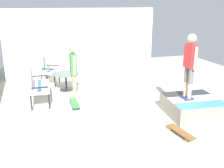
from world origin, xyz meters
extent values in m
cube|color=beige|center=(0.00, 0.00, -0.05)|extent=(12.00, 12.00, 0.10)
cube|color=silver|center=(3.80, 0.50, 1.31)|extent=(0.20, 6.00, 2.62)
cube|color=silver|center=(3.69, -0.40, 1.35)|extent=(0.03, 1.10, 1.40)
cube|color=gray|center=(-1.14, -1.41, 0.22)|extent=(1.42, 1.44, 0.43)
cube|color=#4C99D8|center=(-1.57, -1.37, 0.44)|extent=(0.53, 1.32, 0.01)
cube|color=silver|center=(-1.14, -1.41, 0.44)|extent=(0.53, 1.32, 0.01)
cube|color=#333338|center=(-0.71, -1.45, 0.44)|extent=(0.53, 1.32, 0.01)
cylinder|color=#B2B2B7|center=(-1.08, -0.77, 0.41)|extent=(1.25, 0.16, 0.05)
cube|color=gray|center=(-1.23, -2.34, 0.20)|extent=(1.31, 0.73, 0.37)
cylinder|color=black|center=(0.37, 2.14, 0.22)|extent=(0.04, 0.04, 0.44)
cylinder|color=black|center=(1.54, 2.08, 0.22)|extent=(0.04, 0.04, 0.44)
cylinder|color=black|center=(0.40, 2.61, 0.22)|extent=(0.04, 0.04, 0.44)
cylinder|color=black|center=(1.56, 2.55, 0.22)|extent=(0.04, 0.04, 0.44)
cube|color=silver|center=(0.97, 2.34, 0.48)|extent=(1.28, 0.61, 0.08)
cube|color=#3872C6|center=(0.97, 2.34, 0.52)|extent=(1.21, 0.16, 0.00)
cube|color=silver|center=(0.98, 2.58, 0.77)|extent=(1.25, 0.14, 0.50)
cube|color=#3872C6|center=(0.98, 2.58, 0.77)|extent=(0.10, 0.09, 0.46)
cube|color=black|center=(0.36, 2.37, 0.64)|extent=(0.06, 0.47, 0.04)
cube|color=black|center=(1.57, 2.31, 0.64)|extent=(0.06, 0.47, 0.04)
cylinder|color=black|center=(2.34, 1.79, 0.22)|extent=(0.04, 0.04, 0.44)
cylinder|color=black|center=(2.84, 1.58, 0.22)|extent=(0.04, 0.04, 0.44)
cylinder|color=black|center=(2.53, 2.22, 0.22)|extent=(0.04, 0.04, 0.44)
cylinder|color=black|center=(3.02, 2.01, 0.22)|extent=(0.04, 0.04, 0.44)
cube|color=silver|center=(2.68, 1.90, 0.48)|extent=(0.79, 0.75, 0.08)
cube|color=#3872C6|center=(2.68, 1.90, 0.52)|extent=(0.57, 0.32, 0.00)
cube|color=silver|center=(2.77, 2.12, 0.77)|extent=(0.60, 0.32, 0.50)
cube|color=#3872C6|center=(2.77, 2.12, 0.77)|extent=(0.13, 0.12, 0.46)
cube|color=black|center=(2.41, 2.02, 0.64)|extent=(0.22, 0.45, 0.04)
cube|color=black|center=(2.95, 1.79, 0.64)|extent=(0.22, 0.45, 0.04)
cylinder|color=black|center=(1.89, 1.46, 0.28)|extent=(0.06, 0.06, 0.55)
cylinder|color=black|center=(1.89, 1.46, 0.01)|extent=(0.44, 0.44, 0.03)
cylinder|color=#4C6660|center=(1.89, 1.46, 0.56)|extent=(0.90, 0.90, 0.02)
cube|color=silver|center=(0.83, 1.35, 0.03)|extent=(0.11, 0.24, 0.05)
cylinder|color=tan|center=(0.83, 1.35, 0.24)|extent=(0.10, 0.10, 0.39)
cylinder|color=tan|center=(0.83, 1.35, 0.63)|extent=(0.13, 0.13, 0.39)
cube|color=silver|center=(1.00, 1.34, 0.03)|extent=(0.11, 0.24, 0.05)
cylinder|color=tan|center=(1.00, 1.34, 0.24)|extent=(0.10, 0.10, 0.39)
cylinder|color=tan|center=(1.00, 1.34, 0.63)|extent=(0.13, 0.13, 0.39)
cube|color=#3F8C4C|center=(0.91, 1.35, 1.11)|extent=(0.32, 0.18, 0.57)
sphere|color=tan|center=(0.91, 1.35, 1.54)|extent=(0.22, 0.22, 0.22)
cylinder|color=tan|center=(0.71, 1.35, 1.09)|extent=(0.08, 0.08, 0.54)
cylinder|color=tan|center=(1.11, 1.34, 1.09)|extent=(0.08, 0.08, 0.54)
cube|color=navy|center=(-1.02, -1.23, 0.47)|extent=(0.12, 0.24, 0.05)
cylinder|color=beige|center=(-1.02, -1.23, 0.69)|extent=(0.10, 0.10, 0.39)
cylinder|color=slate|center=(-1.02, -1.23, 1.08)|extent=(0.13, 0.13, 0.39)
cube|color=navy|center=(-1.19, -1.24, 0.47)|extent=(0.12, 0.24, 0.05)
cylinder|color=beige|center=(-1.19, -1.24, 0.69)|extent=(0.10, 0.10, 0.39)
cylinder|color=slate|center=(-1.19, -1.24, 1.08)|extent=(0.13, 0.13, 0.39)
cube|color=red|center=(-1.10, -1.23, 1.57)|extent=(0.33, 0.19, 0.58)
sphere|color=beige|center=(-1.10, -1.23, 1.99)|extent=(0.22, 0.22, 0.22)
cylinder|color=beige|center=(-0.90, -1.23, 1.55)|extent=(0.08, 0.08, 0.55)
cylinder|color=beige|center=(-1.30, -1.24, 1.55)|extent=(0.08, 0.08, 0.55)
cube|color=#3F8C4C|center=(0.37, 1.44, 0.09)|extent=(0.80, 0.22, 0.02)
cylinder|color=#333333|center=(0.65, 1.36, 0.03)|extent=(0.06, 0.03, 0.06)
cylinder|color=#333333|center=(0.65, 1.52, 0.03)|extent=(0.06, 0.03, 0.06)
cylinder|color=#333333|center=(0.09, 1.37, 0.03)|extent=(0.06, 0.03, 0.06)
cylinder|color=#333333|center=(0.09, 1.53, 0.03)|extent=(0.06, 0.03, 0.06)
cube|color=brown|center=(-2.05, -0.51, 0.09)|extent=(0.82, 0.29, 0.02)
cylinder|color=gold|center=(-1.76, -0.55, 0.03)|extent=(0.06, 0.04, 0.06)
cylinder|color=gold|center=(-1.78, -0.40, 0.03)|extent=(0.06, 0.04, 0.06)
cylinder|color=gold|center=(-2.32, -0.62, 0.03)|extent=(0.06, 0.04, 0.06)
cylinder|color=gold|center=(-2.34, -0.46, 0.03)|extent=(0.06, 0.04, 0.06)
camera|label=1|loc=(-6.56, 2.49, 2.81)|focal=41.97mm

